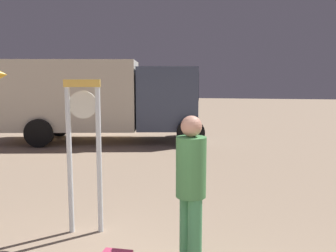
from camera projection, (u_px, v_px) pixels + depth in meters
name	position (u px, v px, depth m)	size (l,w,h in m)	color
standing_clock	(84.00, 140.00, 4.86)	(0.49, 0.19, 2.13)	white
person_near_clock	(191.00, 185.00, 3.92)	(0.33, 0.33, 1.74)	#479760
box_truck_near	(97.00, 97.00, 12.33)	(7.21, 3.78, 2.77)	beige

